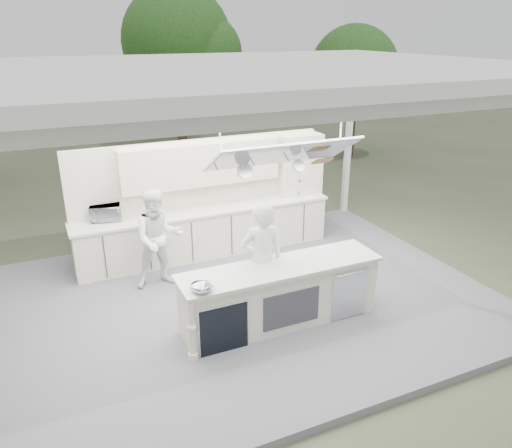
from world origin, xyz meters
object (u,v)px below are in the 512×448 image
head_chef (262,261)px  sous_chef (158,238)px  demo_island (279,295)px  back_counter (207,231)px

head_chef → sous_chef: size_ratio=1.06×
demo_island → back_counter: same height
demo_island → head_chef: size_ratio=1.67×
back_counter → head_chef: (0.03, -2.50, 0.45)m
back_counter → sous_chef: size_ratio=2.90×
head_chef → demo_island: bearing=122.6°
back_counter → sous_chef: bearing=-142.7°
demo_island → sous_chef: (-1.33, 1.93, 0.40)m
demo_island → back_counter: (-0.18, 2.81, 0.00)m
head_chef → sous_chef: (-1.18, 1.62, -0.05)m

